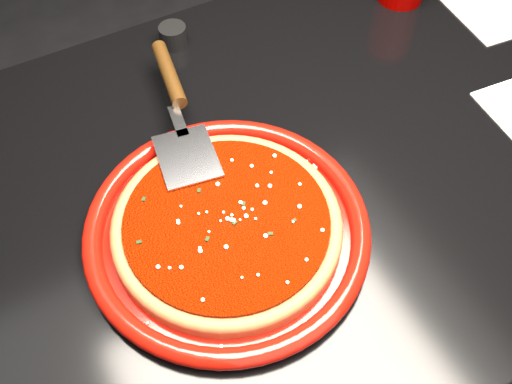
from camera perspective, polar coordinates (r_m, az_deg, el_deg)
floor at (r=1.51m, az=3.38°, el=-14.57°), size 4.00×4.00×0.01m
table at (r=1.17m, az=4.28°, el=-7.73°), size 1.20×0.80×0.75m
plate at (r=0.75m, az=-2.90°, el=-3.67°), size 0.45×0.45×0.03m
pizza_crust at (r=0.75m, az=-2.92°, el=-3.49°), size 0.36×0.36×0.02m
pizza_crust_rim at (r=0.74m, az=-2.94°, el=-3.18°), size 0.36×0.36×0.02m
pizza_sauce at (r=0.74m, az=-2.96°, el=-2.95°), size 0.32×0.32×0.01m
parmesan_dusting at (r=0.73m, az=-2.98°, el=-2.63°), size 0.26×0.26×0.01m
basil_flecks at (r=0.73m, az=-2.98°, el=-2.68°), size 0.24×0.24×0.00m
pizza_server at (r=0.85m, az=-7.76°, el=8.20°), size 0.15×0.35×0.03m
napkin_b at (r=1.18m, az=22.72°, el=16.39°), size 0.16×0.17×0.00m
ramekin at (r=1.02m, az=-8.29°, el=15.20°), size 0.06×0.06×0.04m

